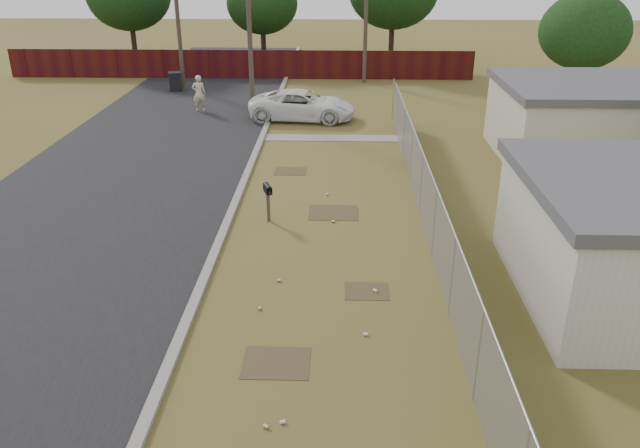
{
  "coord_description": "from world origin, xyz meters",
  "views": [
    {
      "loc": [
        0.44,
        -15.63,
        7.98
      ],
      "look_at": [
        -0.03,
        -0.35,
        1.1
      ],
      "focal_mm": 35.0,
      "sensor_mm": 36.0,
      "label": 1
    }
  ],
  "objects_px": {
    "pedestrian": "(199,93)",
    "trash_bin": "(175,81)",
    "mailbox": "(268,192)",
    "pickup_truck": "(302,105)"
  },
  "relations": [
    {
      "from": "pedestrian",
      "to": "trash_bin",
      "type": "height_order",
      "value": "pedestrian"
    },
    {
      "from": "trash_bin",
      "to": "pedestrian",
      "type": "bearing_deg",
      "value": -63.22
    },
    {
      "from": "mailbox",
      "to": "pickup_truck",
      "type": "distance_m",
      "value": 12.47
    },
    {
      "from": "mailbox",
      "to": "trash_bin",
      "type": "xyz_separation_m",
      "value": [
        -7.53,
        18.83,
        -0.4
      ]
    },
    {
      "from": "pickup_truck",
      "to": "pedestrian",
      "type": "height_order",
      "value": "pedestrian"
    },
    {
      "from": "mailbox",
      "to": "trash_bin",
      "type": "bearing_deg",
      "value": 111.79
    },
    {
      "from": "pickup_truck",
      "to": "pedestrian",
      "type": "xyz_separation_m",
      "value": [
        -5.43,
        1.49,
        0.22
      ]
    },
    {
      "from": "mailbox",
      "to": "pickup_truck",
      "type": "bearing_deg",
      "value": 88.32
    },
    {
      "from": "mailbox",
      "to": "trash_bin",
      "type": "height_order",
      "value": "mailbox"
    },
    {
      "from": "mailbox",
      "to": "pedestrian",
      "type": "relative_size",
      "value": 0.66
    }
  ]
}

